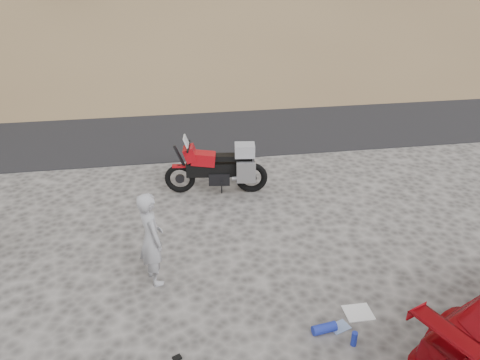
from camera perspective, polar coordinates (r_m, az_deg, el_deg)
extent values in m
plane|color=#413E3C|center=(8.44, -2.78, -13.05)|extent=(140.00, 140.00, 0.00)
cube|color=black|center=(16.39, -6.49, 7.28)|extent=(120.00, 7.00, 0.05)
torus|color=black|center=(11.35, -7.33, 0.17)|extent=(0.75, 0.23, 0.74)
cylinder|color=black|center=(11.35, -7.33, 0.17)|extent=(0.23, 0.10, 0.22)
torus|color=black|center=(11.31, 1.41, 0.29)|extent=(0.79, 0.26, 0.78)
cylinder|color=black|center=(11.31, 1.41, 0.29)|extent=(0.25, 0.12, 0.25)
cylinder|color=black|center=(11.17, -6.99, 2.08)|extent=(0.42, 0.12, 0.90)
cylinder|color=black|center=(10.99, -6.30, 4.10)|extent=(0.14, 0.69, 0.05)
cube|color=black|center=(11.19, -3.14, 1.36)|extent=(1.36, 0.44, 0.33)
cube|color=black|center=(11.29, -2.54, 0.34)|extent=(0.54, 0.40, 0.31)
cube|color=#9B080F|center=(11.09, -4.50, 2.64)|extent=(0.62, 0.41, 0.35)
cube|color=#9B080F|center=(11.05, -6.08, 3.25)|extent=(0.38, 0.42, 0.39)
cube|color=silver|center=(10.95, -6.56, 4.63)|extent=(0.17, 0.35, 0.28)
cube|color=black|center=(11.06, -1.73, 2.79)|extent=(0.64, 0.32, 0.13)
cube|color=black|center=(11.09, 0.46, 2.60)|extent=(0.41, 0.25, 0.11)
cube|color=#B0B1B5|center=(10.92, 0.75, 0.92)|extent=(0.46, 0.19, 0.50)
cube|color=#B0B1B5|center=(11.45, 0.63, 2.18)|extent=(0.46, 0.19, 0.50)
cube|color=#95959B|center=(11.00, 0.58, 3.67)|extent=(0.51, 0.44, 0.29)
cube|color=#9B080F|center=(11.21, -7.43, 1.70)|extent=(0.35, 0.18, 0.04)
cylinder|color=black|center=(11.19, -2.25, -0.98)|extent=(0.06, 0.23, 0.41)
cylinder|color=#B0B1B5|center=(11.13, 0.31, 0.28)|extent=(0.52, 0.17, 0.14)
imported|color=#95959B|center=(8.76, -10.29, -11.82)|extent=(0.62, 0.75, 1.76)
cube|color=white|center=(8.19, 14.22, -15.39)|extent=(0.45, 0.40, 0.01)
cylinder|color=#1A2BA1|center=(7.71, 10.24, -17.38)|extent=(0.41, 0.21, 0.16)
cylinder|color=#1A2BA1|center=(7.58, 13.75, -18.30)|extent=(0.12, 0.12, 0.24)
cube|color=black|center=(7.33, -7.69, -20.70)|extent=(0.15, 0.13, 0.04)
cube|color=#7D94C1|center=(7.89, 12.04, -17.11)|extent=(0.37, 0.32, 0.01)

